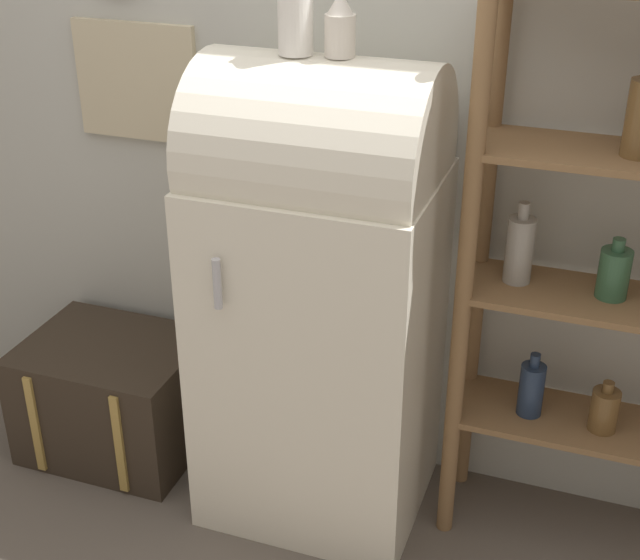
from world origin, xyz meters
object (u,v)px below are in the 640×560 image
vase_left (295,6)px  vase_center (340,26)px  suitcase_trunk (114,396)px  refrigerator (320,294)px

vase_left → vase_center: bearing=7.0°
suitcase_trunk → vase_center: bearing=-0.3°
refrigerator → vase_left: 0.84m
refrigerator → vase_left: vase_left is taller
refrigerator → suitcase_trunk: refrigerator is taller
refrigerator → vase_left: (-0.06, -0.01, 0.84)m
refrigerator → suitcase_trunk: bearing=179.3°
refrigerator → vase_center: vase_center is taller
suitcase_trunk → vase_left: size_ratio=2.22×
suitcase_trunk → vase_left: bearing=-1.5°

